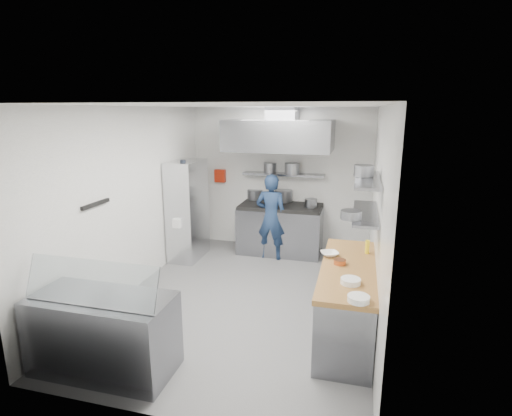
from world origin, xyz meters
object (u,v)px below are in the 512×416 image
(gas_range, at_px, (280,230))
(chef, at_px, (271,217))
(wire_rack, at_px, (188,210))
(display_case, at_px, (104,334))

(gas_range, bearing_deg, chef, -106.84)
(wire_rack, distance_m, display_case, 3.47)
(gas_range, height_order, wire_rack, wire_rack)
(gas_range, distance_m, display_case, 4.25)
(display_case, bearing_deg, chef, 75.16)
(gas_range, relative_size, wire_rack, 0.86)
(chef, bearing_deg, display_case, 79.19)
(gas_range, relative_size, display_case, 1.07)
(gas_range, relative_size, chef, 0.99)
(gas_range, xyz_separation_m, wire_rack, (-1.63, -0.71, 0.48))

